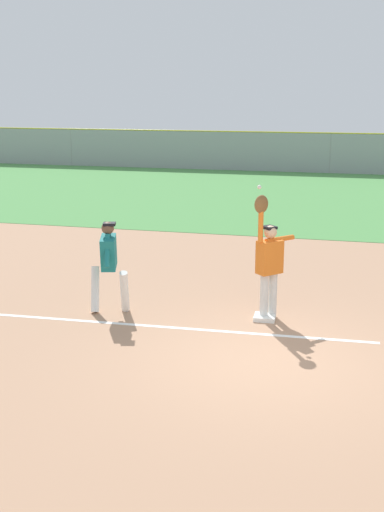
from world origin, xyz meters
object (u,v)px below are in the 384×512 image
(first_base, at_px, (265,317))
(parked_car_silver, at_px, (355,155))
(runner, at_px, (109,261))
(fielder, at_px, (269,259))
(parked_car_tan, at_px, (250,153))
(baseball, at_px, (259,187))

(first_base, height_order, parked_car_silver, parked_car_silver)
(runner, bearing_deg, parked_car_silver, 65.05)
(first_base, height_order, runner, runner)
(first_base, distance_m, fielder, 1.08)
(runner, relative_size, parked_car_tan, 0.38)
(baseball, xyz_separation_m, parked_car_silver, (1.61, 24.00, -1.67))
(first_base, distance_m, parked_car_tan, 24.44)
(baseball, xyz_separation_m, parked_car_tan, (-3.89, 23.69, -1.67))
(baseball, height_order, parked_car_tan, baseball)
(first_base, xyz_separation_m, baseball, (-0.21, 0.39, 2.31))
(fielder, relative_size, baseball, 30.81)
(fielder, relative_size, parked_car_silver, 0.50)
(runner, bearing_deg, first_base, -9.36)
(parked_car_tan, relative_size, parked_car_silver, 0.99)
(first_base, distance_m, runner, 3.03)
(runner, xyz_separation_m, parked_car_silver, (4.25, 24.67, -0.32))
(baseball, relative_size, parked_car_tan, 0.02)
(runner, xyz_separation_m, baseball, (2.64, 0.68, 1.35))
(fielder, xyz_separation_m, baseball, (-0.24, 0.32, 1.23))
(parked_car_tan, height_order, parked_car_silver, same)
(baseball, bearing_deg, parked_car_silver, 86.17)
(fielder, distance_m, runner, 2.91)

